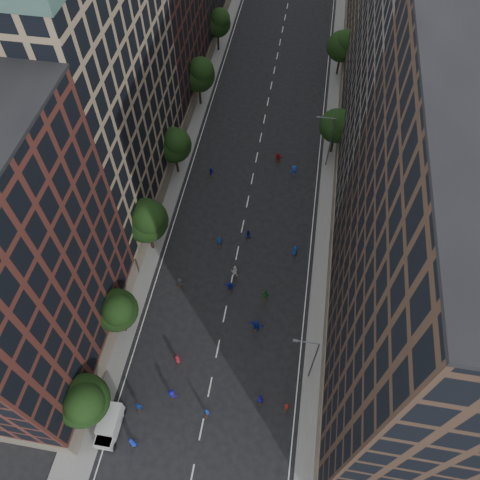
% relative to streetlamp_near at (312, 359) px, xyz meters
% --- Properties ---
extents(ground, '(240.00, 240.00, 0.00)m').
position_rel_streetlamp_near_xyz_m(ground, '(-10.37, 28.00, -5.17)').
color(ground, black).
rests_on(ground, ground).
extents(sidewalk_left, '(4.00, 105.00, 0.15)m').
position_rel_streetlamp_near_xyz_m(sidewalk_left, '(-22.37, 35.50, -5.09)').
color(sidewalk_left, slate).
rests_on(sidewalk_left, ground).
extents(sidewalk_right, '(4.00, 105.00, 0.15)m').
position_rel_streetlamp_near_xyz_m(sidewalk_right, '(1.63, 35.50, -5.09)').
color(sidewalk_right, slate).
rests_on(sidewalk_right, ground).
extents(bldg_left_a, '(14.00, 22.00, 30.00)m').
position_rel_streetlamp_near_xyz_m(bldg_left_a, '(-29.37, -1.00, 9.83)').
color(bldg_left_a, '#4F251E').
rests_on(bldg_left_a, ground).
extents(bldg_left_b, '(14.00, 26.00, 34.00)m').
position_rel_streetlamp_near_xyz_m(bldg_left_b, '(-29.37, 23.00, 11.83)').
color(bldg_left_b, '#998164').
rests_on(bldg_left_b, ground).
extents(bldg_left_c, '(14.00, 20.00, 28.00)m').
position_rel_streetlamp_near_xyz_m(bldg_left_c, '(-29.37, 46.00, 8.83)').
color(bldg_left_c, '#4F251E').
rests_on(bldg_left_c, ground).
extents(bldg_right_a, '(14.00, 30.00, 36.00)m').
position_rel_streetlamp_near_xyz_m(bldg_right_a, '(8.63, 3.00, 12.83)').
color(bldg_right_a, '#422F23').
rests_on(bldg_right_a, ground).
extents(bldg_right_b, '(14.00, 28.00, 33.00)m').
position_rel_streetlamp_near_xyz_m(bldg_right_b, '(8.63, 32.00, 11.33)').
color(bldg_right_b, '#635C52').
rests_on(bldg_right_b, ground).
extents(tree_left_0, '(5.20, 5.20, 8.83)m').
position_rel_streetlamp_near_xyz_m(tree_left_0, '(-21.38, -8.15, 0.79)').
color(tree_left_0, black).
rests_on(tree_left_0, ground).
extents(tree_left_1, '(4.80, 4.80, 8.21)m').
position_rel_streetlamp_near_xyz_m(tree_left_1, '(-21.39, 1.86, 0.38)').
color(tree_left_1, black).
rests_on(tree_left_1, ground).
extents(tree_left_2, '(5.60, 5.60, 9.45)m').
position_rel_streetlamp_near_xyz_m(tree_left_2, '(-21.36, 13.83, 1.19)').
color(tree_left_2, black).
rests_on(tree_left_2, ground).
extents(tree_left_3, '(5.00, 5.00, 8.58)m').
position_rel_streetlamp_near_xyz_m(tree_left_3, '(-21.38, 27.85, 0.65)').
color(tree_left_3, black).
rests_on(tree_left_3, ground).
extents(tree_left_4, '(5.40, 5.40, 9.08)m').
position_rel_streetlamp_near_xyz_m(tree_left_4, '(-21.37, 43.84, 0.93)').
color(tree_left_4, black).
rests_on(tree_left_4, ground).
extents(tree_left_5, '(4.80, 4.80, 8.33)m').
position_rel_streetlamp_near_xyz_m(tree_left_5, '(-21.39, 59.86, 0.51)').
color(tree_left_5, black).
rests_on(tree_left_5, ground).
extents(tree_right_a, '(5.00, 5.00, 8.39)m').
position_rel_streetlamp_near_xyz_m(tree_right_a, '(1.02, 35.85, 0.46)').
color(tree_right_a, black).
rests_on(tree_right_a, ground).
extents(tree_right_b, '(5.20, 5.20, 8.83)m').
position_rel_streetlamp_near_xyz_m(tree_right_b, '(1.02, 55.85, 0.79)').
color(tree_right_b, black).
rests_on(tree_right_b, ground).
extents(streetlamp_near, '(2.64, 0.22, 9.06)m').
position_rel_streetlamp_near_xyz_m(streetlamp_near, '(0.00, 0.00, 0.00)').
color(streetlamp_near, '#595B60').
rests_on(streetlamp_near, ground).
extents(streetlamp_far, '(2.64, 0.22, 9.06)m').
position_rel_streetlamp_near_xyz_m(streetlamp_far, '(0.00, 33.00, 0.00)').
color(streetlamp_far, '#595B60').
rests_on(streetlamp_far, ground).
extents(cargo_van, '(2.07, 4.37, 2.31)m').
position_rel_streetlamp_near_xyz_m(cargo_van, '(-19.67, -8.90, -3.95)').
color(cargo_van, silver).
rests_on(cargo_van, ground).
extents(skater_0, '(0.99, 0.75, 1.82)m').
position_rel_streetlamp_near_xyz_m(skater_0, '(-16.89, -10.09, -4.26)').
color(skater_0, '#152AAD').
rests_on(skater_0, ground).
extents(skater_1, '(0.65, 0.47, 1.66)m').
position_rel_streetlamp_near_xyz_m(skater_1, '(-10.08, -5.91, -4.34)').
color(skater_1, '#1333A0').
rests_on(skater_1, ground).
extents(skater_2, '(0.95, 0.83, 1.65)m').
position_rel_streetlamp_near_xyz_m(skater_2, '(-4.81, -3.66, -4.34)').
color(skater_2, '#1517AC').
rests_on(skater_2, ground).
extents(skater_3, '(1.25, 0.84, 1.80)m').
position_rel_streetlamp_near_xyz_m(skater_3, '(-14.09, -4.76, -4.27)').
color(skater_3, '#151191').
rests_on(skater_3, ground).
extents(skater_4, '(1.02, 0.45, 1.71)m').
position_rel_streetlamp_near_xyz_m(skater_4, '(-17.30, -6.53, -4.31)').
color(skater_4, '#153EAB').
rests_on(skater_4, ground).
extents(skater_5, '(1.84, 0.89, 1.91)m').
position_rel_streetlamp_near_xyz_m(skater_5, '(-6.37, 4.64, -4.21)').
color(skater_5, navy).
rests_on(skater_5, ground).
extents(skater_6, '(0.80, 0.56, 1.55)m').
position_rel_streetlamp_near_xyz_m(skater_6, '(-14.50, -0.76, -4.39)').
color(skater_6, '#A31B2D').
rests_on(skater_6, ground).
extents(skater_7, '(0.65, 0.48, 1.63)m').
position_rel_streetlamp_near_xyz_m(skater_7, '(-1.87, -3.98, -4.35)').
color(skater_7, maroon).
rests_on(skater_7, ground).
extents(skater_8, '(0.98, 0.79, 1.92)m').
position_rel_streetlamp_near_xyz_m(skater_8, '(-10.14, 11.59, -4.21)').
color(skater_8, silver).
rests_on(skater_8, ground).
extents(skater_9, '(1.12, 0.91, 1.52)m').
position_rel_streetlamp_near_xyz_m(skater_9, '(-16.60, 8.93, -4.41)').
color(skater_9, '#38383C').
rests_on(skater_9, ground).
extents(skater_10, '(1.22, 0.78, 1.93)m').
position_rel_streetlamp_near_xyz_m(skater_10, '(-5.85, 8.80, -4.20)').
color(skater_10, '#206D2D').
rests_on(skater_10, ground).
extents(skater_11, '(1.49, 0.52, 1.59)m').
position_rel_streetlamp_near_xyz_m(skater_11, '(-10.33, 9.45, -4.37)').
color(skater_11, '#141DA7').
rests_on(skater_11, ground).
extents(skater_12, '(0.91, 0.69, 1.69)m').
position_rel_streetlamp_near_xyz_m(skater_12, '(-2.91, 16.06, -4.32)').
color(skater_12, navy).
rests_on(skater_12, ground).
extents(skater_13, '(0.74, 0.59, 1.80)m').
position_rel_streetlamp_near_xyz_m(skater_13, '(-12.91, 15.85, -4.27)').
color(skater_13, '#123D94').
rests_on(skater_13, ground).
extents(skater_14, '(0.94, 0.82, 1.65)m').
position_rel_streetlamp_near_xyz_m(skater_14, '(-9.37, 17.61, -4.35)').
color(skater_14, '#131E9E').
rests_on(skater_14, ground).
extents(skater_15, '(1.29, 0.89, 1.84)m').
position_rel_streetlamp_near_xyz_m(skater_15, '(-4.44, 30.16, -4.25)').
color(skater_15, '#173FBB').
rests_on(skater_15, ground).
extents(skater_16, '(0.96, 0.61, 1.53)m').
position_rel_streetlamp_near_xyz_m(skater_16, '(-16.48, 28.09, -4.40)').
color(skater_16, '#14118E').
rests_on(skater_16, ground).
extents(skater_17, '(1.61, 0.62, 1.69)m').
position_rel_streetlamp_near_xyz_m(skater_17, '(-7.04, 32.61, -4.32)').
color(skater_17, maroon).
rests_on(skater_17, ground).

